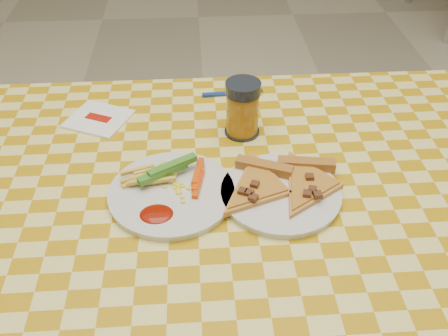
{
  "coord_description": "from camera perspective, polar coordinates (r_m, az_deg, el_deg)",
  "views": [
    {
      "loc": [
        -0.05,
        -0.7,
        1.39
      ],
      "look_at": [
        0.0,
        0.05,
        0.78
      ],
      "focal_mm": 40.0,
      "sensor_mm": 36.0,
      "label": 1
    }
  ],
  "objects": [
    {
      "name": "drink_glass",
      "position": [
        1.07,
        2.13,
        6.76
      ],
      "size": [
        0.08,
        0.08,
        0.12
      ],
      "color": "black",
      "rests_on": "table"
    },
    {
      "name": "napkin",
      "position": [
        1.17,
        -14.15,
        5.47
      ],
      "size": [
        0.16,
        0.16,
        0.01
      ],
      "rotation": [
        0.0,
        0.0,
        -0.43
      ],
      "color": "white",
      "rests_on": "table"
    },
    {
      "name": "fork",
      "position": [
        1.23,
        1.09,
        8.56
      ],
      "size": [
        0.15,
        0.03,
        0.01
      ],
      "rotation": [
        0.0,
        0.0,
        0.06
      ],
      "color": "navy",
      "rests_on": "table"
    },
    {
      "name": "plate_right",
      "position": [
        0.94,
        6.48,
        -2.98
      ],
      "size": [
        0.27,
        0.27,
        0.01
      ],
      "primitive_type": "cylinder",
      "rotation": [
        0.0,
        0.0,
        -0.25
      ],
      "color": "silver",
      "rests_on": "table"
    },
    {
      "name": "plate_left",
      "position": [
        0.94,
        -6.0,
        -2.98
      ],
      "size": [
        0.29,
        0.29,
        0.01
      ],
      "primitive_type": "cylinder",
      "rotation": [
        0.0,
        0.0,
        -0.28
      ],
      "color": "silver",
      "rests_on": "table"
    },
    {
      "name": "pizza_slices",
      "position": [
        0.94,
        6.68,
        -1.65
      ],
      "size": [
        0.28,
        0.25,
        0.02
      ],
      "color": "gold",
      "rests_on": "plate_right"
    },
    {
      "name": "fries_veggies",
      "position": [
        0.94,
        -6.57,
        -1.61
      ],
      "size": [
        0.18,
        0.17,
        0.04
      ],
      "color": "gold",
      "rests_on": "plate_left"
    },
    {
      "name": "table",
      "position": [
        1.0,
        -0.01,
        -5.84
      ],
      "size": [
        1.28,
        0.88,
        0.76
      ],
      "color": "silver",
      "rests_on": "ground"
    }
  ]
}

